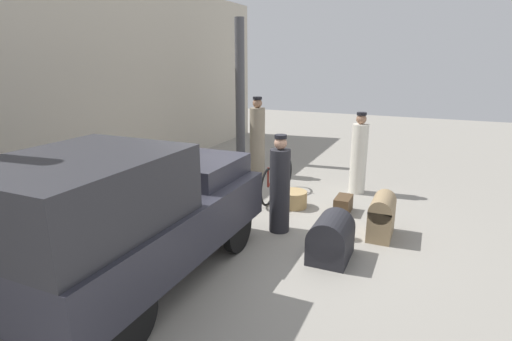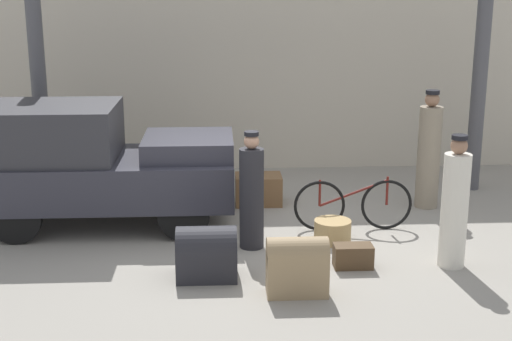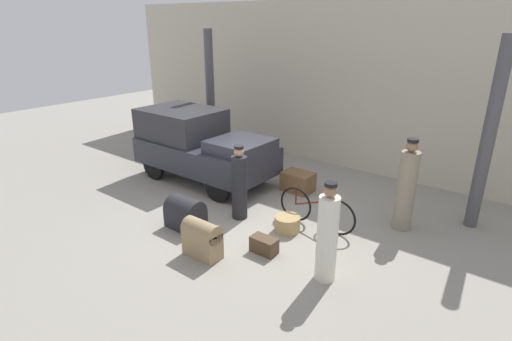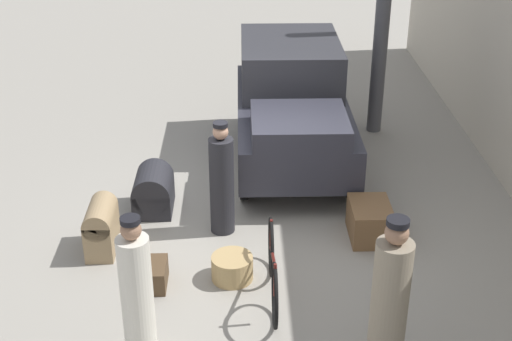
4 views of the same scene
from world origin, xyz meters
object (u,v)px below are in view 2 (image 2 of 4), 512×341
object	(u,v)px
wicker_basket	(333,231)
trunk_wicker_pale	(297,265)
porter_lifting_near_truck	(429,154)
trunk_barrel_dark	(207,254)
porter_standing_middle	(455,207)
suitcase_black_upright	(258,189)
porter_carrying_trunk	(252,195)
suitcase_small_leather	(353,256)
truck	(92,161)
bicycle	(353,205)

from	to	relation	value
wicker_basket	trunk_wicker_pale	bearing A→B (deg)	-111.99
porter_lifting_near_truck	trunk_barrel_dark	size ratio (longest dim) A/B	2.57
trunk_wicker_pale	trunk_barrel_dark	world-z (taller)	trunk_wicker_pale
porter_standing_middle	suitcase_black_upright	bearing A→B (deg)	129.40
porter_lifting_near_truck	porter_carrying_trunk	size ratio (longest dim) A/B	1.17
suitcase_small_leather	trunk_barrel_dark	world-z (taller)	trunk_barrel_dark
wicker_basket	suitcase_black_upright	size ratio (longest dim) A/B	0.69
truck	bicycle	xyz separation A→B (m)	(3.76, -0.47, -0.58)
porter_lifting_near_truck	trunk_barrel_dark	xyz separation A→B (m)	(-3.47, -2.65, -0.57)
suitcase_small_leather	trunk_barrel_dark	xyz separation A→B (m)	(-1.83, -0.21, 0.15)
porter_standing_middle	trunk_wicker_pale	bearing A→B (deg)	-159.92
porter_lifting_near_truck	suitcase_black_upright	xyz separation A→B (m)	(-2.67, 0.31, -0.63)
bicycle	trunk_barrel_dark	bearing A→B (deg)	-142.38
porter_standing_middle	suitcase_small_leather	world-z (taller)	porter_standing_middle
wicker_basket	truck	bearing A→B (deg)	164.39
truck	wicker_basket	bearing A→B (deg)	-15.61
suitcase_small_leather	trunk_barrel_dark	bearing A→B (deg)	-173.51
trunk_wicker_pale	trunk_barrel_dark	xyz separation A→B (m)	(-1.04, 0.55, -0.06)
wicker_basket	trunk_barrel_dark	xyz separation A→B (m)	(-1.72, -1.13, 0.14)
trunk_wicker_pale	trunk_barrel_dark	size ratio (longest dim) A/B	0.96
porter_standing_middle	porter_carrying_trunk	distance (m)	2.61
bicycle	porter_carrying_trunk	size ratio (longest dim) A/B	1.08
porter_lifting_near_truck	suitcase_black_upright	distance (m)	2.76
porter_lifting_near_truck	porter_carrying_trunk	distance (m)	3.32
porter_standing_middle	porter_lifting_near_truck	distance (m)	2.49
suitcase_black_upright	trunk_barrel_dark	size ratio (longest dim) A/B	1.02
truck	porter_standing_middle	distance (m)	5.11
porter_standing_middle	suitcase_black_upright	xyz separation A→B (m)	(-2.28, 2.77, -0.54)
porter_lifting_near_truck	trunk_barrel_dark	distance (m)	4.40
truck	wicker_basket	xyz separation A→B (m)	(3.39, -0.95, -0.81)
porter_standing_middle	trunk_barrel_dark	distance (m)	3.12
wicker_basket	porter_carrying_trunk	distance (m)	1.27
porter_carrying_trunk	trunk_barrel_dark	xyz separation A→B (m)	(-0.59, -0.99, -0.44)
porter_carrying_trunk	suitcase_small_leather	xyz separation A→B (m)	(1.24, -0.79, -0.59)
bicycle	suitcase_black_upright	world-z (taller)	bicycle
porter_standing_middle	porter_carrying_trunk	bearing A→B (deg)	162.06
bicycle	trunk_wicker_pale	world-z (taller)	bicycle
trunk_barrel_dark	wicker_basket	bearing A→B (deg)	33.35
trunk_barrel_dark	suitcase_black_upright	bearing A→B (deg)	74.89
truck	trunk_wicker_pale	size ratio (longest dim) A/B	5.30
porter_lifting_near_truck	porter_carrying_trunk	bearing A→B (deg)	-150.03
wicker_basket	suitcase_small_leather	bearing A→B (deg)	-83.04
bicycle	porter_standing_middle	xyz separation A→B (m)	(0.99, -1.42, 0.40)
porter_standing_middle	suitcase_small_leather	size ratio (longest dim) A/B	3.47
trunk_wicker_pale	porter_carrying_trunk	bearing A→B (deg)	105.97
suitcase_black_upright	truck	bearing A→B (deg)	-160.31
truck	suitcase_small_leather	size ratio (longest dim) A/B	7.60
truck	trunk_barrel_dark	bearing A→B (deg)	-51.16
porter_carrying_trunk	suitcase_small_leather	distance (m)	1.58
wicker_basket	porter_standing_middle	xyz separation A→B (m)	(1.36, -0.94, 0.63)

